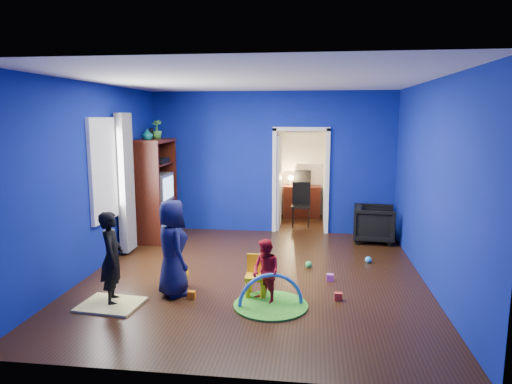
# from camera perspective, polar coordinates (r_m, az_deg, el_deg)

# --- Properties ---
(floor) EXTENTS (5.00, 5.50, 0.01)m
(floor) POSITION_cam_1_polar(r_m,az_deg,el_deg) (7.04, -0.17, -10.40)
(floor) COLOR black
(floor) RESTS_ON ground
(ceiling) EXTENTS (5.00, 5.50, 0.01)m
(ceiling) POSITION_cam_1_polar(r_m,az_deg,el_deg) (6.65, -0.18, 13.83)
(ceiling) COLOR white
(ceiling) RESTS_ON wall_back
(wall_back) EXTENTS (5.00, 0.02, 2.90)m
(wall_back) POSITION_cam_1_polar(r_m,az_deg,el_deg) (9.41, 1.97, 3.68)
(wall_back) COLOR navy
(wall_back) RESTS_ON floor
(wall_front) EXTENTS (5.00, 0.02, 2.90)m
(wall_front) POSITION_cam_1_polar(r_m,az_deg,el_deg) (4.03, -5.20, -4.09)
(wall_front) COLOR navy
(wall_front) RESTS_ON floor
(wall_left) EXTENTS (0.02, 5.50, 2.90)m
(wall_left) POSITION_cam_1_polar(r_m,az_deg,el_deg) (7.44, -19.66, 1.62)
(wall_left) COLOR navy
(wall_left) RESTS_ON floor
(wall_right) EXTENTS (0.02, 5.50, 2.90)m
(wall_right) POSITION_cam_1_polar(r_m,az_deg,el_deg) (6.84, 21.08, 0.90)
(wall_right) COLOR navy
(wall_right) RESTS_ON floor
(alcove) EXTENTS (1.00, 1.75, 2.50)m
(alcove) POSITION_cam_1_polar(r_m,az_deg,el_deg) (10.26, 5.75, 3.00)
(alcove) COLOR silver
(alcove) RESTS_ON floor
(armchair) EXTENTS (0.84, 0.82, 0.70)m
(armchair) POSITION_cam_1_polar(r_m,az_deg,el_deg) (9.08, 14.54, -3.86)
(armchair) COLOR black
(armchair) RESTS_ON floor
(child_black) EXTENTS (0.41, 0.51, 1.21)m
(child_black) POSITION_cam_1_polar(r_m,az_deg,el_deg) (6.17, -17.57, -7.85)
(child_black) COLOR black
(child_black) RESTS_ON floor
(child_navy) EXTENTS (0.70, 0.76, 1.30)m
(child_navy) POSITION_cam_1_polar(r_m,az_deg,el_deg) (6.25, -10.40, -6.88)
(child_navy) COLOR #0E1836
(child_navy) RESTS_ON floor
(toddler_red) EXTENTS (0.51, 0.51, 0.84)m
(toddler_red) POSITION_cam_1_polar(r_m,az_deg,el_deg) (5.94, 1.24, -9.93)
(toddler_red) COLOR red
(toddler_red) RESTS_ON floor
(vase) EXTENTS (0.24, 0.24, 0.20)m
(vase) POSITION_cam_1_polar(r_m,az_deg,el_deg) (8.73, -13.43, 7.02)
(vase) COLOR #0B4F5E
(vase) RESTS_ON tv_armoire
(potted_plant) EXTENTS (0.21, 0.21, 0.37)m
(potted_plant) POSITION_cam_1_polar(r_m,az_deg,el_deg) (9.22, -12.31, 7.67)
(potted_plant) COLOR #3A8E33
(potted_plant) RESTS_ON tv_armoire
(tv_armoire) EXTENTS (0.58, 1.14, 1.96)m
(tv_armoire) POSITION_cam_1_polar(r_m,az_deg,el_deg) (9.12, -12.51, 0.30)
(tv_armoire) COLOR #3F1A0A
(tv_armoire) RESTS_ON floor
(crt_tv) EXTENTS (0.46, 0.70, 0.54)m
(crt_tv) POSITION_cam_1_polar(r_m,az_deg,el_deg) (9.10, -12.28, 0.55)
(crt_tv) COLOR silver
(crt_tv) RESTS_ON tv_armoire
(yellow_blanket) EXTENTS (0.80, 0.67, 0.03)m
(yellow_blanket) POSITION_cam_1_polar(r_m,az_deg,el_deg) (6.28, -17.68, -13.25)
(yellow_blanket) COLOR #F2E07A
(yellow_blanket) RESTS_ON floor
(hopper_ball) EXTENTS (0.38, 0.38, 0.38)m
(hopper_ball) POSITION_cam_1_polar(r_m,az_deg,el_deg) (6.63, -10.05, -10.08)
(hopper_ball) COLOR yellow
(hopper_ball) RESTS_ON floor
(kid_chair) EXTENTS (0.29, 0.29, 0.50)m
(kid_chair) POSITION_cam_1_polar(r_m,az_deg,el_deg) (6.20, 0.03, -10.74)
(kid_chair) COLOR yellow
(kid_chair) RESTS_ON floor
(play_mat) EXTENTS (0.95, 0.95, 0.03)m
(play_mat) POSITION_cam_1_polar(r_m,az_deg,el_deg) (5.99, 1.85, -13.96)
(play_mat) COLOR #489C23
(play_mat) RESTS_ON floor
(toy_arch) EXTENTS (0.83, 0.27, 0.85)m
(toy_arch) POSITION_cam_1_polar(r_m,az_deg,el_deg) (5.98, 1.85, -13.90)
(toy_arch) COLOR #3F8CD8
(toy_arch) RESTS_ON floor
(window_left) EXTENTS (0.03, 0.95, 1.55)m
(window_left) POSITION_cam_1_polar(r_m,az_deg,el_deg) (7.73, -18.44, 2.71)
(window_left) COLOR white
(window_left) RESTS_ON wall_left
(curtain) EXTENTS (0.14, 0.42, 2.40)m
(curtain) POSITION_cam_1_polar(r_m,az_deg,el_deg) (8.22, -15.97, 1.09)
(curtain) COLOR slate
(curtain) RESTS_ON floor
(doorway) EXTENTS (1.16, 0.10, 2.10)m
(doorway) POSITION_cam_1_polar(r_m,az_deg,el_deg) (9.42, 5.60, 1.20)
(doorway) COLOR white
(doorway) RESTS_ON floor
(study_desk) EXTENTS (0.88, 0.44, 0.75)m
(study_desk) POSITION_cam_1_polar(r_m,az_deg,el_deg) (11.02, 5.77, -1.16)
(study_desk) COLOR #3D140A
(study_desk) RESTS_ON floor
(desk_monitor) EXTENTS (0.40, 0.05, 0.32)m
(desk_monitor) POSITION_cam_1_polar(r_m,az_deg,el_deg) (11.05, 5.83, 1.88)
(desk_monitor) COLOR black
(desk_monitor) RESTS_ON study_desk
(desk_lamp) EXTENTS (0.14, 0.14, 0.14)m
(desk_lamp) POSITION_cam_1_polar(r_m,az_deg,el_deg) (11.00, 4.36, 1.77)
(desk_lamp) COLOR #FFD88C
(desk_lamp) RESTS_ON study_desk
(folding_chair) EXTENTS (0.40, 0.40, 0.92)m
(folding_chair) POSITION_cam_1_polar(r_m,az_deg,el_deg) (10.06, 5.63, -1.68)
(folding_chair) COLOR black
(folding_chair) RESTS_ON floor
(book_shelf) EXTENTS (0.88, 0.24, 0.04)m
(book_shelf) POSITION_cam_1_polar(r_m,az_deg,el_deg) (10.95, 5.92, 7.44)
(book_shelf) COLOR white
(book_shelf) RESTS_ON study_desk
(toy_0) EXTENTS (0.10, 0.08, 0.10)m
(toy_0) POSITION_cam_1_polar(r_m,az_deg,el_deg) (6.25, 10.25, -12.72)
(toy_0) COLOR red
(toy_0) RESTS_ON floor
(toy_1) EXTENTS (0.11, 0.11, 0.11)m
(toy_1) POSITION_cam_1_polar(r_m,az_deg,el_deg) (7.83, 13.86, -8.20)
(toy_1) COLOR #2895E7
(toy_1) RESTS_ON floor
(toy_2) EXTENTS (0.10, 0.08, 0.10)m
(toy_2) POSITION_cam_1_polar(r_m,az_deg,el_deg) (6.26, -8.05, -12.61)
(toy_2) COLOR orange
(toy_2) RESTS_ON floor
(toy_3) EXTENTS (0.11, 0.11, 0.11)m
(toy_3) POSITION_cam_1_polar(r_m,az_deg,el_deg) (7.43, 6.59, -8.96)
(toy_3) COLOR green
(toy_3) RESTS_ON floor
(toy_4) EXTENTS (0.10, 0.08, 0.10)m
(toy_4) POSITION_cam_1_polar(r_m,az_deg,el_deg) (6.91, 9.25, -10.50)
(toy_4) COLOR #C94BC9
(toy_4) RESTS_ON floor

